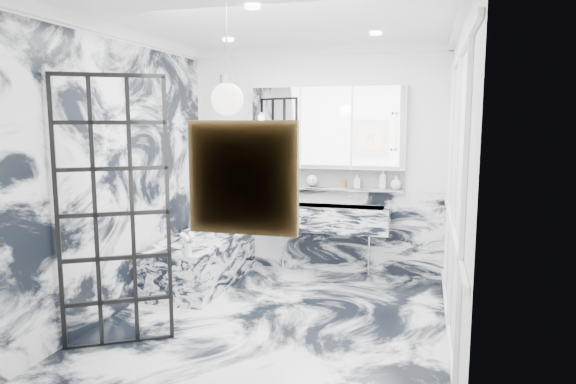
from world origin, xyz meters
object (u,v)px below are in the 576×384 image
(mirror_cabinet, at_px, (327,128))
(bathtub, at_px, (202,260))
(trough_sink, at_px, (323,218))
(crittall_door, at_px, (114,214))

(mirror_cabinet, distance_m, bathtub, 2.20)
(trough_sink, relative_size, bathtub, 0.97)
(trough_sink, xyz_separation_m, mirror_cabinet, (-0.00, 0.17, 1.09))
(mirror_cabinet, height_order, bathtub, mirror_cabinet)
(trough_sink, xyz_separation_m, bathtub, (-1.33, -0.66, -0.45))
(crittall_door, distance_m, bathtub, 1.92)
(mirror_cabinet, xyz_separation_m, bathtub, (-1.32, -0.83, -1.54))
(trough_sink, bearing_deg, bathtub, -153.52)
(crittall_door, bearing_deg, bathtub, 59.54)
(crittall_door, distance_m, trough_sink, 2.75)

